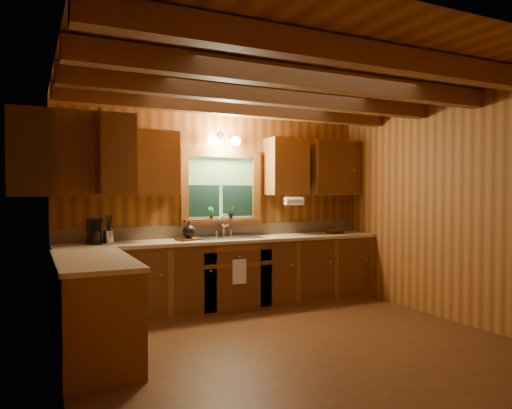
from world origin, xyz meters
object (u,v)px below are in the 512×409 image
at_px(cutting_board, 189,239).
at_px(wicker_basket, 334,231).
at_px(sink, 229,242).
at_px(coffee_maker, 95,232).

xyz_separation_m(cutting_board, wicker_basket, (2.16, 0.03, 0.03)).
xyz_separation_m(sink, wicker_basket, (1.62, -0.00, 0.08)).
distance_m(sink, coffee_maker, 1.64).
bearing_deg(sink, coffee_maker, 178.96).
bearing_deg(wicker_basket, sink, 179.85).
relative_size(sink, wicker_basket, 2.52).
height_order(cutting_board, wicker_basket, wicker_basket).
bearing_deg(cutting_board, wicker_basket, -16.06).
xyz_separation_m(sink, cutting_board, (-0.54, -0.04, 0.06)).
height_order(sink, cutting_board, sink).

